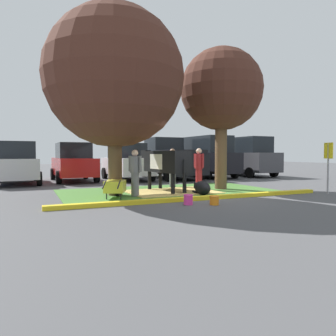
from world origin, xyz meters
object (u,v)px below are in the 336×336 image
at_px(person_handler, 199,167).
at_px(wheelbarrow, 115,187).
at_px(shade_tree_left, 114,78).
at_px(cow_holstein, 165,162).
at_px(bucket_orange, 214,200).
at_px(hatchback_white, 127,162).
at_px(suv_dark_grey, 246,157).
at_px(parking_sign, 328,158).
at_px(shade_tree_right, 221,90).
at_px(person_visitor_near, 135,172).
at_px(person_visitor_far, 172,167).
at_px(suv_black, 208,157).
at_px(sedan_red, 73,163).
at_px(calf_lying, 202,188).
at_px(sedan_silver, 17,163).
at_px(bucket_pink, 188,199).
at_px(pickup_truck_black, 170,160).

xyz_separation_m(person_handler, wheelbarrow, (-3.70, -1.11, -0.51)).
xyz_separation_m(shade_tree_left, cow_holstein, (2.01, 0.35, -2.88)).
relative_size(bucket_orange, hatchback_white, 0.06).
height_order(shade_tree_left, suv_dark_grey, shade_tree_left).
relative_size(shade_tree_left, person_handler, 3.84).
bearing_deg(parking_sign, bucket_orange, -176.00).
height_order(shade_tree_right, person_handler, shade_tree_right).
xyz_separation_m(cow_holstein, parking_sign, (4.97, -3.08, 0.16)).
relative_size(person_visitor_near, person_visitor_far, 0.95).
distance_m(shade_tree_left, suv_black, 10.09).
bearing_deg(person_handler, suv_dark_grey, 40.04).
bearing_deg(hatchback_white, wheelbarrow, -109.51).
distance_m(sedan_red, suv_dark_grey, 10.90).
bearing_deg(calf_lying, suv_black, 57.51).
bearing_deg(sedan_silver, shade_tree_left, -62.51).
xyz_separation_m(shade_tree_left, suv_dark_grey, (10.36, 6.16, -2.74)).
relative_size(person_visitor_near, suv_dark_grey, 0.34).
relative_size(calf_lying, bucket_orange, 4.71).
distance_m(shade_tree_left, shade_tree_right, 4.43).
bearing_deg(suv_dark_grey, person_visitor_far, -148.56).
distance_m(shade_tree_left, bucket_orange, 5.35).
height_order(parking_sign, suv_black, suv_black).
distance_m(calf_lying, person_visitor_near, 2.46).
xyz_separation_m(cow_holstein, person_visitor_near, (-1.47, -0.92, -0.29)).
xyz_separation_m(person_handler, hatchback_white, (-1.24, 5.84, 0.09)).
bearing_deg(bucket_pink, shade_tree_right, 44.20).
relative_size(sedan_red, hatchback_white, 1.00).
height_order(wheelbarrow, suv_black, suv_black).
distance_m(sedan_silver, suv_dark_grey, 13.56).
bearing_deg(calf_lying, person_visitor_near, 170.82).
bearing_deg(sedan_silver, bucket_orange, -60.40).
height_order(calf_lying, person_visitor_near, person_visitor_near).
relative_size(bucket_orange, sedan_silver, 0.06).
xyz_separation_m(shade_tree_left, parking_sign, (6.97, -2.73, -2.72)).
height_order(person_visitor_near, bucket_pink, person_visitor_near).
height_order(cow_holstein, pickup_truck_black, pickup_truck_black).
relative_size(bucket_pink, sedan_red, 0.06).
xyz_separation_m(person_visitor_near, bucket_orange, (1.51, -2.51, -0.71)).
bearing_deg(suv_dark_grey, hatchback_white, 179.29).
xyz_separation_m(wheelbarrow, bucket_orange, (2.22, -2.38, -0.25)).
bearing_deg(calf_lying, person_handler, 64.63).
height_order(bucket_pink, suv_dark_grey, suv_dark_grey).
bearing_deg(bucket_pink, wheelbarrow, 127.05).
xyz_separation_m(calf_lying, person_visitor_far, (0.03, 2.55, 0.66)).
xyz_separation_m(pickup_truck_black, suv_dark_grey, (5.47, -0.13, 0.16)).
bearing_deg(person_handler, hatchback_white, 101.99).
relative_size(person_handler, wheelbarrow, 1.05).
bearing_deg(bucket_pink, hatchback_white, 84.26).
bearing_deg(person_visitor_far, person_handler, -62.52).
distance_m(bucket_pink, bucket_orange, 0.73).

